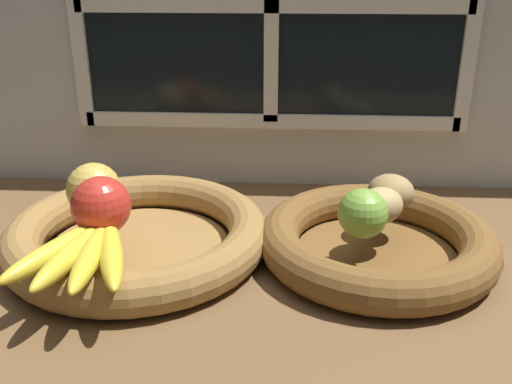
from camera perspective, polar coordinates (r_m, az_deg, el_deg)
ground_plane at (r=78.78cm, az=0.69°, el=-7.84°), size 140.00×90.00×3.00cm
back_wall at (r=98.23cm, az=1.60°, el=16.44°), size 140.00×4.60×55.00cm
fruit_bowl_left at (r=80.77cm, az=-11.72°, el=-4.28°), size 36.20×36.20×5.46cm
fruit_bowl_right at (r=79.15cm, az=11.97°, el=-4.88°), size 32.05×32.05×5.46cm
apple_golden_left at (r=80.08cm, az=-15.89°, el=0.24°), size 7.32×7.32×7.32cm
apple_red_front at (r=74.38cm, az=-15.21°, el=-1.34°), size 7.56×7.56×7.56cm
banana_bunch_front at (r=69.10cm, az=-16.76°, el=-5.69°), size 15.06×18.23×2.67cm
potato_large at (r=76.87cm, az=12.29°, el=-1.34°), size 8.34×8.04×4.88cm
potato_back at (r=81.54cm, az=13.32°, el=0.01°), size 8.34×8.10×4.95cm
lime_near at (r=72.39cm, az=10.62°, el=-2.12°), size 6.33×6.33×6.33cm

